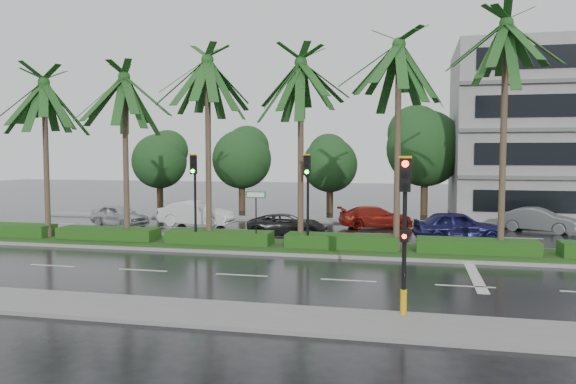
% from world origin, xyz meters
% --- Properties ---
extents(ground, '(120.00, 120.00, 0.00)m').
position_xyz_m(ground, '(0.00, 0.00, 0.00)').
color(ground, black).
rests_on(ground, ground).
extents(near_sidewalk, '(40.00, 2.40, 0.12)m').
position_xyz_m(near_sidewalk, '(0.00, -10.20, 0.06)').
color(near_sidewalk, slate).
rests_on(near_sidewalk, ground).
extents(far_sidewalk, '(40.00, 2.00, 0.12)m').
position_xyz_m(far_sidewalk, '(0.00, 12.00, 0.06)').
color(far_sidewalk, slate).
rests_on(far_sidewalk, ground).
extents(median, '(36.00, 4.00, 0.15)m').
position_xyz_m(median, '(0.00, 1.00, 0.08)').
color(median, gray).
rests_on(median, ground).
extents(hedge, '(35.20, 1.40, 0.60)m').
position_xyz_m(hedge, '(0.00, 1.00, 0.45)').
color(hedge, '#214814').
rests_on(hedge, median).
extents(lane_markings, '(34.00, 13.06, 0.01)m').
position_xyz_m(lane_markings, '(3.04, -0.43, 0.01)').
color(lane_markings, silver).
rests_on(lane_markings, ground).
extents(palm_row, '(26.30, 4.20, 10.77)m').
position_xyz_m(palm_row, '(-1.24, 1.02, 8.30)').
color(palm_row, '#49372A').
rests_on(palm_row, median).
extents(signal_near, '(0.34, 0.45, 4.36)m').
position_xyz_m(signal_near, '(6.00, -9.39, 2.50)').
color(signal_near, black).
rests_on(signal_near, near_sidewalk).
extents(signal_median_left, '(0.34, 0.42, 4.36)m').
position_xyz_m(signal_median_left, '(-4.00, 0.30, 3.00)').
color(signal_median_left, black).
rests_on(signal_median_left, median).
extents(signal_median_right, '(0.34, 0.42, 4.36)m').
position_xyz_m(signal_median_right, '(1.50, 0.30, 3.00)').
color(signal_median_right, black).
rests_on(signal_median_right, median).
extents(street_sign, '(0.95, 0.09, 2.60)m').
position_xyz_m(street_sign, '(-1.00, 0.48, 2.12)').
color(street_sign, black).
rests_on(street_sign, median).
extents(bg_trees, '(32.54, 5.59, 8.08)m').
position_xyz_m(bg_trees, '(1.26, 17.59, 4.51)').
color(bg_trees, '#392C1A').
rests_on(bg_trees, ground).
extents(building, '(16.00, 10.00, 12.00)m').
position_xyz_m(building, '(17.00, 18.00, 6.00)').
color(building, gray).
rests_on(building, ground).
extents(car_silver, '(2.97, 4.38, 1.39)m').
position_xyz_m(car_silver, '(-11.50, 6.57, 0.69)').
color(car_silver, '#B2B5BB').
rests_on(car_silver, ground).
extents(car_white, '(2.01, 4.78, 1.53)m').
position_xyz_m(car_white, '(-7.00, 7.93, 0.77)').
color(car_white, white).
rests_on(car_white, ground).
extents(car_darkgrey, '(2.75, 4.69, 1.23)m').
position_xyz_m(car_darkgrey, '(-0.50, 5.00, 0.61)').
color(car_darkgrey, black).
rests_on(car_darkgrey, ground).
extents(car_red, '(3.10, 4.86, 1.31)m').
position_xyz_m(car_red, '(4.00, 9.47, 0.66)').
color(car_red, maroon).
rests_on(car_red, ground).
extents(car_blue, '(2.68, 4.80, 1.54)m').
position_xyz_m(car_blue, '(8.50, 5.32, 0.77)').
color(car_blue, '#19184A').
rests_on(car_blue, ground).
extents(car_grey, '(2.96, 4.47, 1.39)m').
position_xyz_m(car_grey, '(13.29, 9.77, 0.70)').
color(car_grey, slate).
rests_on(car_grey, ground).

